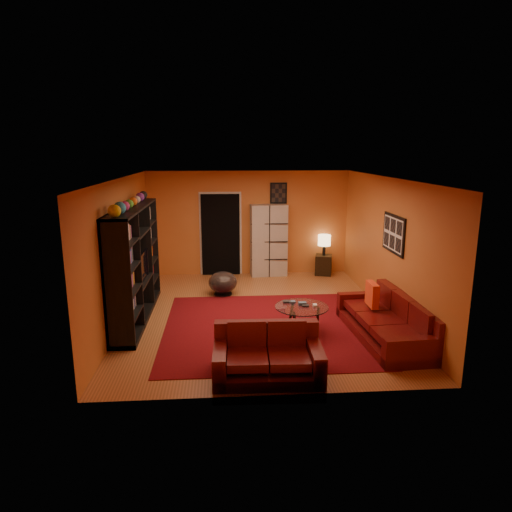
{
  "coord_description": "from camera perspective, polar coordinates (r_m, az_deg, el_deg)",
  "views": [
    {
      "loc": [
        -0.64,
        -8.31,
        3.11
      ],
      "look_at": [
        -0.02,
        0.1,
        1.13
      ],
      "focal_mm": 32.0,
      "sensor_mm": 36.0,
      "label": 1
    }
  ],
  "objects": [
    {
      "name": "coffee_table",
      "position": [
        7.96,
        5.72,
        -6.62
      ],
      "size": [
        0.92,
        0.92,
        0.46
      ],
      "rotation": [
        0.0,
        0.0,
        0.02
      ],
      "color": "silver",
      "rests_on": "floor"
    },
    {
      "name": "wall_art_right",
      "position": [
        8.73,
        16.83,
        2.67
      ],
      "size": [
        0.03,
        1.0,
        0.7
      ],
      "primitive_type": "cube",
      "color": "black",
      "rests_on": "wall_right"
    },
    {
      "name": "side_table",
      "position": [
        11.7,
        8.43,
        -1.1
      ],
      "size": [
        0.49,
        0.49,
        0.5
      ],
      "primitive_type": "cube",
      "rotation": [
        0.0,
        0.0,
        -0.27
      ],
      "color": "black",
      "rests_on": "floor"
    },
    {
      "name": "wall_back",
      "position": [
        11.47,
        -0.96,
        4.12
      ],
      "size": [
        6.0,
        0.0,
        6.0
      ],
      "primitive_type": "plane",
      "rotation": [
        1.57,
        0.0,
        0.0
      ],
      "color": "#C4672B",
      "rests_on": "floor"
    },
    {
      "name": "doorway",
      "position": [
        11.46,
        -4.44,
        2.65
      ],
      "size": [
        0.95,
        0.1,
        2.04
      ],
      "primitive_type": "cube",
      "color": "black",
      "rests_on": "floor"
    },
    {
      "name": "storage_cabinet",
      "position": [
        11.38,
        1.6,
        1.97
      ],
      "size": [
        0.92,
        0.46,
        1.79
      ],
      "primitive_type": "cube",
      "rotation": [
        0.0,
        0.0,
        0.08
      ],
      "color": "#B2AEA5",
      "rests_on": "floor"
    },
    {
      "name": "wall_art_back",
      "position": [
        11.42,
        2.83,
        7.86
      ],
      "size": [
        0.42,
        0.03,
        0.52
      ],
      "primitive_type": "cube",
      "color": "black",
      "rests_on": "wall_back"
    },
    {
      "name": "loveseat",
      "position": [
        6.56,
        1.43,
        -12.3
      ],
      "size": [
        1.53,
        0.95,
        0.85
      ],
      "rotation": [
        0.0,
        0.0,
        1.54
      ],
      "color": "#500A0C",
      "rests_on": "rug"
    },
    {
      "name": "table_lamp",
      "position": [
        11.56,
        8.54,
        1.89
      ],
      "size": [
        0.31,
        0.31,
        0.52
      ],
      "color": "black",
      "rests_on": "side_table"
    },
    {
      "name": "sofa",
      "position": [
        8.05,
        16.44,
        -7.9
      ],
      "size": [
        1.08,
        2.38,
        0.85
      ],
      "rotation": [
        0.0,
        0.0,
        0.06
      ],
      "color": "#500A0C",
      "rests_on": "rug"
    },
    {
      "name": "tv",
      "position": [
        8.77,
        -14.49,
        -1.31
      ],
      "size": [
        0.88,
        0.12,
        0.51
      ],
      "primitive_type": "imported",
      "rotation": [
        0.0,
        0.0,
        1.57
      ],
      "color": "black",
      "rests_on": "entertainment_unit"
    },
    {
      "name": "bowl_chair",
      "position": [
        9.98,
        -4.17,
        -3.33
      ],
      "size": [
        0.63,
        0.63,
        0.52
      ],
      "color": "black",
      "rests_on": "floor"
    },
    {
      "name": "throw_pillow",
      "position": [
        8.27,
        14.31,
        -4.68
      ],
      "size": [
        0.12,
        0.42,
        0.42
      ],
      "primitive_type": "cube",
      "color": "#FE421C",
      "rests_on": "sofa"
    },
    {
      "name": "wall_left",
      "position": [
        8.7,
        -16.45,
        0.65
      ],
      "size": [
        0.0,
        6.0,
        6.0
      ],
      "primitive_type": "plane",
      "rotation": [
        1.57,
        0.0,
        1.57
      ],
      "color": "#C4672B",
      "rests_on": "floor"
    },
    {
      "name": "wall_front",
      "position": [
        5.64,
        2.53,
        -5.5
      ],
      "size": [
        6.0,
        0.0,
        6.0
      ],
      "primitive_type": "plane",
      "rotation": [
        -1.57,
        0.0,
        0.0
      ],
      "color": "#C4672B",
      "rests_on": "floor"
    },
    {
      "name": "rug",
      "position": [
        8.25,
        1.26,
        -8.9
      ],
      "size": [
        3.6,
        3.6,
        0.01
      ],
      "primitive_type": "cube",
      "color": "#560910",
      "rests_on": "floor"
    },
    {
      "name": "wall_right",
      "position": [
        9.06,
        16.16,
        1.16
      ],
      "size": [
        0.0,
        6.0,
        6.0
      ],
      "primitive_type": "plane",
      "rotation": [
        1.57,
        0.0,
        -1.57
      ],
      "color": "#C4672B",
      "rests_on": "floor"
    },
    {
      "name": "floor",
      "position": [
        8.89,
        0.19,
        -7.27
      ],
      "size": [
        6.0,
        6.0,
        0.0
      ],
      "primitive_type": "plane",
      "color": "#96582E",
      "rests_on": "ground"
    },
    {
      "name": "entertainment_unit",
      "position": [
        8.71,
        -14.9,
        -0.92
      ],
      "size": [
        0.45,
        3.0,
        2.1
      ],
      "primitive_type": "cube",
      "color": "black",
      "rests_on": "floor"
    },
    {
      "name": "ceiling",
      "position": [
        8.35,
        0.2,
        9.7
      ],
      "size": [
        6.0,
        6.0,
        0.0
      ],
      "primitive_type": "plane",
      "rotation": [
        3.14,
        0.0,
        0.0
      ],
      "color": "white",
      "rests_on": "wall_back"
    }
  ]
}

